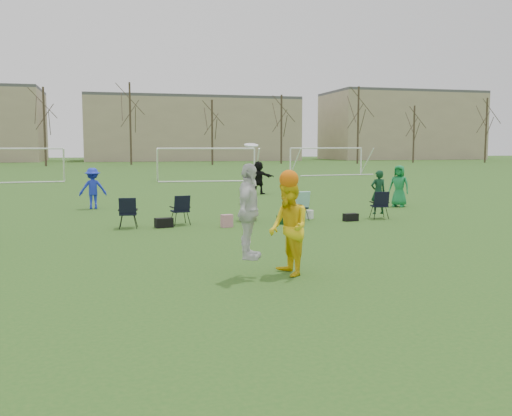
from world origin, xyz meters
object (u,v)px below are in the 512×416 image
object	(u,v)px
goal_mid	(207,155)
goal_right	(327,153)
fielder_green_far	(399,186)
center_contest	(272,220)
goal_left	(10,155)
fielder_blue	(93,188)
fielder_black	(259,178)

from	to	relation	value
goal_mid	goal_right	xyz separation A→B (m)	(12.00, 6.00, 0.00)
goal_mid	fielder_green_far	bearing A→B (deg)	-73.08
fielder_green_far	goal_right	bearing A→B (deg)	120.73
fielder_green_far	center_contest	distance (m)	14.30
fielder_green_far	goal_left	distance (m)	29.40
fielder_green_far	goal_right	world-z (taller)	goal_right
goal_left	fielder_blue	bearing A→B (deg)	-78.00
fielder_blue	center_contest	distance (m)	14.10
fielder_blue	center_contest	bearing A→B (deg)	100.39
fielder_blue	fielder_black	size ratio (longest dim) A/B	0.95
fielder_blue	goal_left	size ratio (longest dim) A/B	0.23
fielder_blue	fielder_green_far	world-z (taller)	fielder_green_far
fielder_blue	goal_mid	distance (m)	19.89
fielder_green_far	goal_left	bearing A→B (deg)	175.59
center_contest	fielder_green_far	bearing A→B (deg)	51.76
center_contest	goal_left	bearing A→B (deg)	106.27
fielder_blue	center_contest	size ratio (longest dim) A/B	0.64
center_contest	goal_mid	size ratio (longest dim) A/B	0.35
center_contest	goal_left	distance (m)	35.29
fielder_blue	fielder_green_far	bearing A→B (deg)	164.49
fielder_green_far	goal_mid	bearing A→B (deg)	148.90
goal_right	fielder_blue	bearing A→B (deg)	-137.22
fielder_blue	fielder_black	bearing A→B (deg)	-152.26
fielder_black	goal_left	distance (m)	20.90
fielder_blue	goal_left	bearing A→B (deg)	-77.79
goal_right	goal_mid	bearing A→B (deg)	-161.43
goal_mid	goal_right	world-z (taller)	same
fielder_black	goal_mid	distance (m)	12.94
center_contest	goal_right	world-z (taller)	center_contest
center_contest	goal_right	bearing A→B (deg)	66.95
center_contest	goal_mid	xyz separation A→B (m)	(4.11, 31.87, 0.81)
center_contest	goal_left	xyz separation A→B (m)	(-9.89, 33.87, 0.81)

